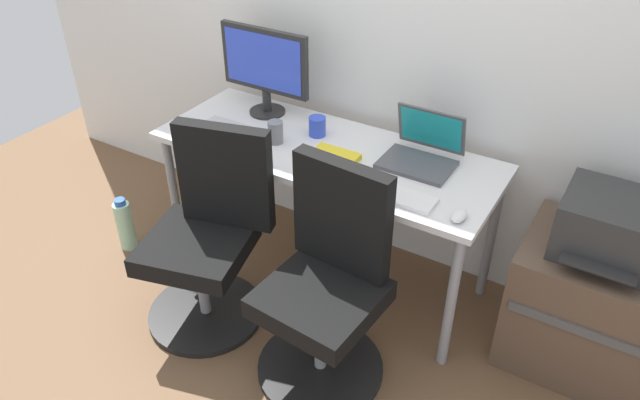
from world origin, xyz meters
name	(u,v)px	position (x,y,z in m)	size (l,w,h in m)	color
ground_plane	(325,270)	(0.00, 0.00, 0.00)	(5.28, 5.28, 0.00)	brown
back_wall	(371,0)	(0.00, 0.39, 1.30)	(4.40, 0.04, 2.60)	white
desk	(326,162)	(0.00, 0.00, 0.65)	(1.59, 0.61, 0.72)	silver
office_chair_left	(208,239)	(-0.30, -0.51, 0.42)	(0.54, 0.54, 0.94)	black
office_chair_right	(327,288)	(0.31, -0.51, 0.42)	(0.54, 0.54, 0.94)	black
side_cabinet	(585,305)	(1.22, 0.08, 0.29)	(0.58, 0.52, 0.58)	brown
printer	(612,227)	(1.22, 0.08, 0.70)	(0.38, 0.40, 0.24)	#2D2D2D
water_bottle_on_floor	(125,225)	(-1.02, -0.38, 0.15)	(0.09, 0.09, 0.31)	#A5D8B2
desktop_monitor	(265,66)	(-0.44, 0.16, 0.97)	(0.48, 0.18, 0.43)	#262626
open_laptop	(423,150)	(0.42, 0.13, 0.78)	(0.31, 0.28, 0.22)	#4C4C51
keyboard_by_monitor	(235,130)	(-0.46, -0.08, 0.73)	(0.34, 0.12, 0.02)	#B7B7B7
keyboard_by_laptop	(394,195)	(0.43, -0.19, 0.73)	(0.34, 0.12, 0.02)	silver
mouse_by_monitor	(459,215)	(0.71, -0.20, 0.74)	(0.06, 0.10, 0.03)	silver
mouse_by_laptop	(189,123)	(-0.68, -0.15, 0.74)	(0.06, 0.10, 0.03)	#B7B7B7
coffee_mug	(317,126)	(-0.10, 0.09, 0.77)	(0.08, 0.08, 0.09)	blue
pen_cup	(275,132)	(-0.23, -0.07, 0.78)	(0.07, 0.07, 0.10)	slate
notebook	(333,157)	(0.08, -0.07, 0.74)	(0.21, 0.15, 0.03)	yellow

